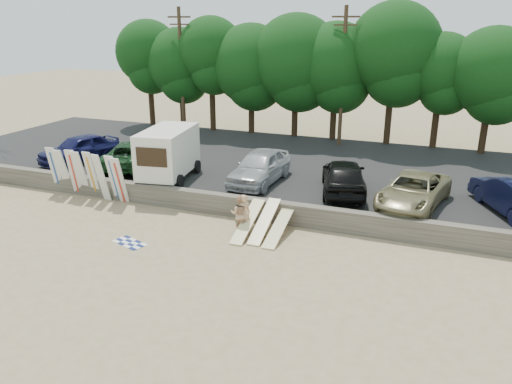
% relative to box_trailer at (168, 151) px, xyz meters
% --- Properties ---
extents(ground, '(120.00, 120.00, 0.00)m').
position_rel_box_trailer_xyz_m(ground, '(4.92, -5.09, -2.22)').
color(ground, tan).
rests_on(ground, ground).
extents(seawall, '(44.00, 0.50, 1.00)m').
position_rel_box_trailer_xyz_m(seawall, '(4.92, -2.09, -1.72)').
color(seawall, '#6B6356').
rests_on(seawall, ground).
extents(parking_lot, '(44.00, 14.50, 0.70)m').
position_rel_box_trailer_xyz_m(parking_lot, '(4.92, 5.41, -1.87)').
color(parking_lot, '#282828').
rests_on(parking_lot, ground).
extents(treeline, '(32.60, 6.39, 9.38)m').
position_rel_box_trailer_xyz_m(treeline, '(4.76, 12.43, 3.97)').
color(treeline, '#382616').
rests_on(treeline, parking_lot).
extents(utility_poles, '(25.80, 0.26, 9.00)m').
position_rel_box_trailer_xyz_m(utility_poles, '(6.92, 10.91, 3.21)').
color(utility_poles, '#473321').
rests_on(utility_poles, parking_lot).
extents(box_trailer, '(2.94, 4.52, 2.71)m').
position_rel_box_trailer_xyz_m(box_trailer, '(0.00, 0.00, 0.00)').
color(box_trailer, silver).
rests_on(box_trailer, parking_lot).
extents(car_0, '(3.47, 5.25, 1.66)m').
position_rel_box_trailer_xyz_m(car_0, '(-6.69, 0.97, -0.69)').
color(car_0, '#121341').
rests_on(car_0, parking_lot).
extents(car_1, '(3.95, 6.07, 1.55)m').
position_rel_box_trailer_xyz_m(car_1, '(-3.01, 1.23, -0.74)').
color(car_1, '#123316').
rests_on(car_1, parking_lot).
extents(car_2, '(2.24, 5.14, 1.72)m').
position_rel_box_trailer_xyz_m(car_2, '(4.79, 1.13, -0.65)').
color(car_2, '#A7A8AD').
rests_on(car_2, parking_lot).
extents(car_3, '(3.24, 5.44, 1.74)m').
position_rel_box_trailer_xyz_m(car_3, '(9.23, 1.03, -0.65)').
color(car_3, black).
rests_on(car_3, parking_lot).
extents(car_4, '(3.44, 5.65, 1.46)m').
position_rel_box_trailer_xyz_m(car_4, '(12.59, 0.38, -0.78)').
color(car_4, '#827953').
rests_on(car_4, parking_lot).
extents(surfboard_upright_0, '(0.56, 0.63, 2.56)m').
position_rel_box_trailer_xyz_m(surfboard_upright_0, '(-5.49, -2.44, -0.94)').
color(surfboard_upright_0, silver).
rests_on(surfboard_upright_0, ground).
extents(surfboard_upright_1, '(0.56, 0.85, 2.51)m').
position_rel_box_trailer_xyz_m(surfboard_upright_1, '(-4.92, -2.44, -0.96)').
color(surfboard_upright_1, silver).
rests_on(surfboard_upright_1, ground).
extents(surfboard_upright_2, '(0.58, 0.64, 2.56)m').
position_rel_box_trailer_xyz_m(surfboard_upright_2, '(-4.21, -2.49, -0.94)').
color(surfboard_upright_2, silver).
rests_on(surfboard_upright_2, ground).
extents(surfboard_upright_3, '(0.51, 0.74, 2.53)m').
position_rel_box_trailer_xyz_m(surfboard_upright_3, '(-3.75, -2.49, -0.95)').
color(surfboard_upright_3, silver).
rests_on(surfboard_upright_3, ground).
extents(surfboard_upright_4, '(0.52, 0.62, 2.56)m').
position_rel_box_trailer_xyz_m(surfboard_upright_4, '(-3.10, -2.47, -0.94)').
color(surfboard_upright_4, silver).
rests_on(surfboard_upright_4, ground).
extents(surfboard_upright_5, '(0.59, 0.71, 2.55)m').
position_rel_box_trailer_xyz_m(surfboard_upright_5, '(-2.35, -2.68, -0.94)').
color(surfboard_upright_5, silver).
rests_on(surfboard_upright_5, ground).
extents(surfboard_upright_6, '(0.54, 0.75, 2.53)m').
position_rel_box_trailer_xyz_m(surfboard_upright_6, '(-1.66, -2.56, -0.95)').
color(surfboard_upright_6, silver).
rests_on(surfboard_upright_6, ground).
extents(surfboard_upright_7, '(0.60, 0.87, 2.51)m').
position_rel_box_trailer_xyz_m(surfboard_upright_7, '(-1.24, -2.71, -0.96)').
color(surfboard_upright_7, silver).
rests_on(surfboard_upright_7, ground).
extents(surfboard_low_0, '(0.56, 2.85, 1.08)m').
position_rel_box_trailer_xyz_m(surfboard_low_0, '(6.06, -3.73, -1.67)').
color(surfboard_low_0, beige).
rests_on(surfboard_low_0, ground).
extents(surfboard_low_1, '(0.56, 2.82, 1.15)m').
position_rel_box_trailer_xyz_m(surfboard_low_1, '(6.75, -3.52, -1.64)').
color(surfboard_low_1, beige).
rests_on(surfboard_low_1, ground).
extents(surfboard_low_2, '(0.56, 2.91, 0.87)m').
position_rel_box_trailer_xyz_m(surfboard_low_2, '(7.44, -3.59, -1.78)').
color(surfboard_low_2, beige).
rests_on(surfboard_low_2, ground).
extents(beachgoer_a, '(0.76, 0.71, 1.74)m').
position_rel_box_trailer_xyz_m(beachgoer_a, '(5.86, -3.73, -1.34)').
color(beachgoer_a, tan).
rests_on(beachgoer_a, ground).
extents(beachgoer_b, '(0.93, 0.78, 1.71)m').
position_rel_box_trailer_xyz_m(beachgoer_b, '(5.70, -3.75, -1.36)').
color(beachgoer_b, tan).
rests_on(beachgoer_b, ground).
extents(cooler, '(0.42, 0.35, 0.32)m').
position_rel_box_trailer_xyz_m(cooler, '(5.30, -2.73, -2.06)').
color(cooler, '#238042').
rests_on(cooler, ground).
extents(gear_bag, '(0.33, 0.29, 0.22)m').
position_rel_box_trailer_xyz_m(gear_bag, '(5.69, -2.69, -2.11)').
color(gear_bag, orange).
rests_on(gear_bag, ground).
extents(beach_towel, '(1.91, 1.91, 0.00)m').
position_rel_box_trailer_xyz_m(beach_towel, '(1.84, -6.48, -2.21)').
color(beach_towel, white).
rests_on(beach_towel, ground).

